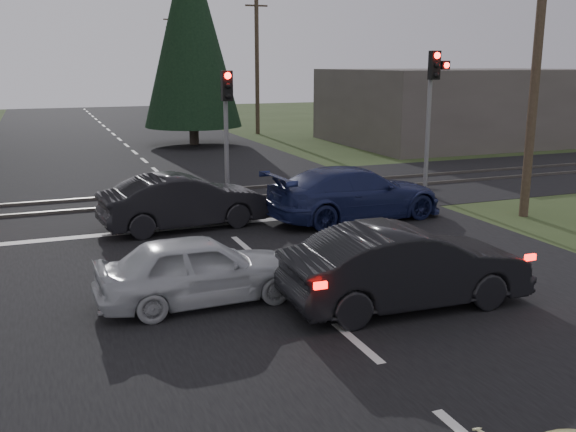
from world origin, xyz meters
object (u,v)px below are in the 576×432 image
traffic_signal_right (433,95)px  utility_pole_near (538,48)px  dark_car_far (184,202)px  utility_pole_far (174,59)px  dark_hatchback (406,267)px  utility_pole_mid (257,57)px  silver_car (200,269)px  blue_sedan (355,193)px  traffic_signal_center (227,114)px

traffic_signal_right → utility_pole_near: utility_pole_near is taller
utility_pole_near → dark_car_far: (-9.44, 2.19, -4.00)m
utility_pole_far → dark_hatchback: (-6.96, -53.88, -3.98)m
traffic_signal_right → utility_pole_mid: bearing=87.3°
dark_hatchback → dark_car_far: dark_hatchback is taller
utility_pole_far → silver_car: size_ratio=2.40×
utility_pole_near → utility_pole_far: same height
dark_hatchback → blue_sedan: (2.20, 6.31, 0.00)m
traffic_signal_right → blue_sedan: bearing=-151.7°
silver_car → traffic_signal_center: bearing=-21.2°
blue_sedan → dark_car_far: blue_sedan is taller
traffic_signal_center → utility_pole_far: (7.50, 44.32, 1.92)m
traffic_signal_center → dark_car_far: 3.78m
traffic_signal_center → silver_car: bearing=-109.7°
silver_car → blue_sedan: bearing=-51.1°
traffic_signal_right → dark_hatchback: 10.61m
utility_pole_mid → dark_hatchback: (-6.96, -28.88, -3.98)m
silver_car → dark_car_far: 5.64m
dark_hatchback → silver_car: size_ratio=1.20×
blue_sedan → silver_car: bearing=126.2°
utility_pole_mid → utility_pole_near: bearing=-90.0°
traffic_signal_center → dark_hatchback: size_ratio=0.91×
traffic_signal_center → dark_car_far: (-1.94, -2.49, -2.08)m
traffic_signal_center → utility_pole_far: 44.99m
traffic_signal_right → blue_sedan: size_ratio=0.92×
utility_pole_mid → silver_car: 29.56m
silver_car → dark_car_far: size_ratio=0.86×
silver_car → traffic_signal_right: bearing=-55.6°
dark_car_far → utility_pole_near: bearing=-108.9°
dark_hatchback → silver_car: 3.74m
dark_car_far → utility_pole_far: bearing=-17.2°
blue_sedan → dark_car_far: bearing=76.4°
traffic_signal_right → dark_car_far: (-8.49, -1.28, -2.59)m
utility_pole_near → utility_pole_mid: same height
utility_pole_far → dark_car_far: bearing=-101.4°
traffic_signal_center → utility_pole_near: bearing=-32.0°
dark_car_far → dark_hatchback: bearing=-166.5°
dark_hatchback → silver_car: (-3.42, 1.51, -0.10)m
utility_pole_far → blue_sedan: 47.98m
traffic_signal_right → utility_pole_near: size_ratio=0.52×
traffic_signal_center → dark_hatchback: traffic_signal_center is taller
utility_pole_far → dark_car_far: utility_pole_far is taller
blue_sedan → utility_pole_mid: bearing=-16.2°
blue_sedan → dark_hatchback: bearing=156.4°
dark_hatchback → blue_sedan: bearing=-17.4°
traffic_signal_right → utility_pole_far: utility_pole_far is taller
utility_pole_mid → dark_car_far: 24.10m
dark_hatchback → traffic_signal_right: bearing=-33.9°
utility_pole_far → silver_car: 53.55m
traffic_signal_right → utility_pole_mid: utility_pole_mid is taller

